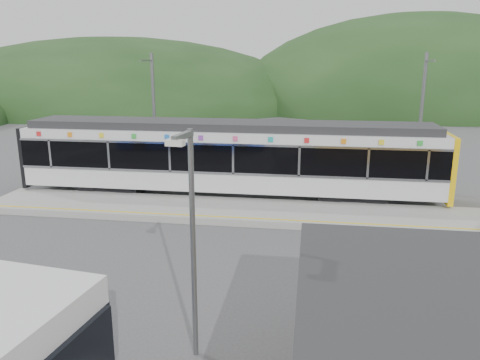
# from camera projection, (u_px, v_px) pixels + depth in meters

# --- Properties ---
(ground) EXTENTS (120.00, 120.00, 0.00)m
(ground) POSITION_uv_depth(u_px,v_px,m) (265.00, 244.00, 17.29)
(ground) COLOR #4C4C4F
(ground) RESTS_ON ground
(hills) EXTENTS (146.00, 149.00, 26.00)m
(hills) POSITION_uv_depth(u_px,v_px,m) (410.00, 209.00, 21.46)
(hills) COLOR #1E3D19
(hills) RESTS_ON ground
(platform) EXTENTS (26.00, 3.20, 0.30)m
(platform) POSITION_uv_depth(u_px,v_px,m) (272.00, 213.00, 20.42)
(platform) COLOR #9E9E99
(platform) RESTS_ON ground
(yellow_line) EXTENTS (26.00, 0.10, 0.01)m
(yellow_line) POSITION_uv_depth(u_px,v_px,m) (270.00, 219.00, 19.13)
(yellow_line) COLOR yellow
(yellow_line) RESTS_ON platform
(train) EXTENTS (20.44, 3.01, 3.74)m
(train) POSITION_uv_depth(u_px,v_px,m) (228.00, 156.00, 22.88)
(train) COLOR black
(train) RESTS_ON ground
(catenary_mast_west) EXTENTS (0.18, 1.80, 7.00)m
(catenary_mast_west) POSITION_uv_depth(u_px,v_px,m) (154.00, 116.00, 25.61)
(catenary_mast_west) COLOR slate
(catenary_mast_west) RESTS_ON ground
(catenary_mast_east) EXTENTS (0.18, 1.80, 7.00)m
(catenary_mast_east) POSITION_uv_depth(u_px,v_px,m) (421.00, 121.00, 23.57)
(catenary_mast_east) COLOR slate
(catenary_mast_east) RESTS_ON ground
(lamp_post) EXTENTS (0.37, 0.96, 5.25)m
(lamp_post) POSITION_uv_depth(u_px,v_px,m) (191.00, 227.00, 9.96)
(lamp_post) COLOR slate
(lamp_post) RESTS_ON ground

